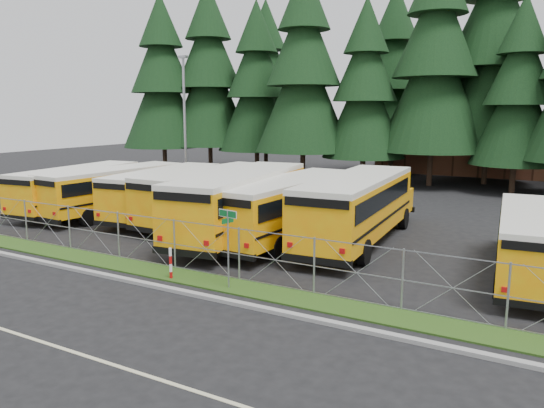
# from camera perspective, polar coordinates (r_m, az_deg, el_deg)

# --- Properties ---
(ground) EXTENTS (120.00, 120.00, 0.00)m
(ground) POSITION_cam_1_polar(r_m,az_deg,el_deg) (21.52, -6.57, -6.64)
(ground) COLOR black
(ground) RESTS_ON ground
(curb) EXTENTS (50.00, 0.25, 0.12)m
(curb) POSITION_cam_1_polar(r_m,az_deg,el_deg) (19.21, -12.07, -8.69)
(curb) COLOR gray
(curb) RESTS_ON ground
(grass_verge) EXTENTS (50.00, 1.40, 0.06)m
(grass_verge) POSITION_cam_1_polar(r_m,az_deg,el_deg) (20.23, -9.43, -7.72)
(grass_verge) COLOR #204112
(grass_verge) RESTS_ON ground
(road_lane_line) EXTENTS (50.00, 0.12, 0.01)m
(road_lane_line) POSITION_cam_1_polar(r_m,az_deg,el_deg) (16.16, -23.93, -13.26)
(road_lane_line) COLOR beige
(road_lane_line) RESTS_ON ground
(chainlink_fence) EXTENTS (44.00, 0.10, 2.00)m
(chainlink_fence) POSITION_cam_1_polar(r_m,az_deg,el_deg) (20.48, -8.28, -4.64)
(chainlink_fence) COLOR #999BA1
(chainlink_fence) RESTS_ON ground
(brick_building) EXTENTS (22.00, 10.00, 6.00)m
(brick_building) POSITION_cam_1_polar(r_m,az_deg,el_deg) (57.05, 23.30, 6.10)
(brick_building) COLOR brown
(brick_building) RESTS_ON ground
(bus_0) EXTENTS (3.65, 10.72, 2.75)m
(bus_0) POSITION_cam_1_polar(r_m,az_deg,el_deg) (34.38, -19.78, 1.49)
(bus_0) COLOR orange
(bus_0) RESTS_ON ground
(bus_1) EXTENTS (3.34, 10.91, 2.82)m
(bus_1) POSITION_cam_1_polar(r_m,az_deg,el_deg) (32.71, -16.16, 1.32)
(bus_1) COLOR orange
(bus_1) RESTS_ON ground
(bus_2) EXTENTS (3.74, 10.86, 2.79)m
(bus_2) POSITION_cam_1_polar(r_m,az_deg,el_deg) (31.33, -11.13, 1.14)
(bus_2) COLOR orange
(bus_2) RESTS_ON ground
(bus_3) EXTENTS (2.94, 11.36, 2.96)m
(bus_3) POSITION_cam_1_polar(r_m,az_deg,el_deg) (29.49, -6.42, 0.89)
(bus_3) COLOR orange
(bus_3) RESTS_ON ground
(bus_4) EXTENTS (4.42, 12.62, 3.24)m
(bus_4) POSITION_cam_1_polar(r_m,az_deg,el_deg) (25.91, -2.97, -0.03)
(bus_4) COLOR orange
(bus_4) RESTS_ON ground
(bus_5) EXTENTS (3.21, 11.61, 3.02)m
(bus_5) POSITION_cam_1_polar(r_m,az_deg,el_deg) (25.21, 2.26, -0.57)
(bus_5) COLOR orange
(bus_5) RESTS_ON ground
(bus_6) EXTENTS (3.67, 12.35, 3.20)m
(bus_6) POSITION_cam_1_polar(r_m,az_deg,el_deg) (24.98, 9.36, -0.59)
(bus_6) COLOR orange
(bus_6) RESTS_ON ground
(bus_east) EXTENTS (3.24, 10.04, 2.59)m
(bus_east) POSITION_cam_1_polar(r_m,az_deg,el_deg) (21.75, 26.14, -3.92)
(bus_east) COLOR orange
(bus_east) RESTS_ON ground
(street_sign) EXTENTS (0.83, 0.54, 2.81)m
(street_sign) POSITION_cam_1_polar(r_m,az_deg,el_deg) (18.26, -4.76, -3.04)
(street_sign) COLOR #999BA1
(street_sign) RESTS_ON ground
(striped_bollard) EXTENTS (0.11, 0.11, 1.20)m
(striped_bollard) POSITION_cam_1_polar(r_m,az_deg,el_deg) (19.92, -10.85, -6.34)
(striped_bollard) COLOR #B20C0C
(striped_bollard) RESTS_ON ground
(light_standard) EXTENTS (0.70, 0.35, 10.14)m
(light_standard) POSITION_cam_1_polar(r_m,az_deg,el_deg) (41.18, -9.37, 9.04)
(light_standard) COLOR #999BA1
(light_standard) RESTS_ON ground
(conifer_0) EXTENTS (7.80, 7.80, 17.24)m
(conifer_0) POSITION_cam_1_polar(r_m,az_deg,el_deg) (54.00, -11.72, 12.50)
(conifer_0) COLOR black
(conifer_0) RESTS_ON ground
(conifer_1) EXTENTS (8.27, 8.27, 18.29)m
(conifer_1) POSITION_cam_1_polar(r_m,az_deg,el_deg) (53.49, -6.79, 13.22)
(conifer_1) COLOR black
(conifer_1) RESTS_ON ground
(conifer_2) EXTENTS (7.31, 7.31, 16.16)m
(conifer_2) POSITION_cam_1_polar(r_m,az_deg,el_deg) (50.69, -1.66, 12.25)
(conifer_2) COLOR black
(conifer_2) RESTS_ON ground
(conifer_3) EXTENTS (8.16, 8.16, 18.04)m
(conifer_3) POSITION_cam_1_polar(r_m,az_deg,el_deg) (45.86, 3.42, 13.65)
(conifer_3) COLOR black
(conifer_3) RESTS_ON ground
(conifer_4) EXTENTS (6.86, 6.86, 15.18)m
(conifer_4) POSITION_cam_1_polar(r_m,az_deg,el_deg) (45.03, 9.97, 11.76)
(conifer_4) COLOR black
(conifer_4) RESTS_ON ground
(conifer_5) EXTENTS (8.70, 8.70, 19.23)m
(conifer_5) POSITION_cam_1_polar(r_m,az_deg,el_deg) (45.35, 17.12, 14.02)
(conifer_5) COLOR black
(conifer_5) RESTS_ON ground
(conifer_6) EXTENTS (6.52, 6.52, 14.42)m
(conifer_6) POSITION_cam_1_polar(r_m,az_deg,el_deg) (43.43, 25.05, 10.54)
(conifer_6) COLOR black
(conifer_6) RESTS_ON ground
(conifer_10) EXTENTS (7.87, 7.87, 17.41)m
(conifer_10) POSITION_cam_1_polar(r_m,az_deg,el_deg) (56.95, -0.67, 12.65)
(conifer_10) COLOR black
(conifer_10) RESTS_ON ground
(conifer_11) EXTENTS (8.06, 8.06, 17.82)m
(conifer_11) POSITION_cam_1_polar(r_m,az_deg,el_deg) (53.47, 12.94, 12.79)
(conifer_11) COLOR black
(conifer_11) RESTS_ON ground
(conifer_12) EXTENTS (9.54, 9.54, 21.09)m
(conifer_12) POSITION_cam_1_polar(r_m,az_deg,el_deg) (47.98, 22.63, 14.58)
(conifer_12) COLOR black
(conifer_12) RESTS_ON ground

